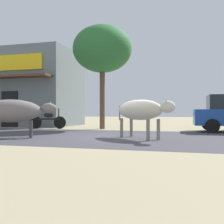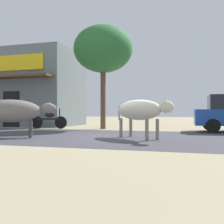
% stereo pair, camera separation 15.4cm
% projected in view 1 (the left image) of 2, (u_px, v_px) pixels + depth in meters
% --- Properties ---
extents(ground, '(80.00, 80.00, 0.00)m').
position_uv_depth(ground, '(117.00, 137.00, 10.32)').
color(ground, tan).
extents(asphalt_road, '(72.00, 6.75, 0.00)m').
position_uv_depth(asphalt_road, '(117.00, 137.00, 10.32)').
color(asphalt_road, '#3F3E46').
rests_on(asphalt_road, ground).
extents(storefront_left_cafe, '(8.37, 5.18, 4.83)m').
position_uv_depth(storefront_left_cafe, '(15.00, 89.00, 19.34)').
color(storefront_left_cafe, slate).
rests_on(storefront_left_cafe, ground).
extents(roadside_tree, '(3.08, 3.08, 5.42)m').
position_uv_depth(roadside_tree, '(102.00, 49.00, 15.12)').
color(roadside_tree, brown).
rests_on(roadside_tree, ground).
extents(parked_motorcycle, '(1.95, 0.45, 1.08)m').
position_uv_depth(parked_motorcycle, '(48.00, 120.00, 15.43)').
color(parked_motorcycle, black).
rests_on(parked_motorcycle, ground).
extents(cow_near_brown, '(2.48, 1.75, 1.32)m').
position_uv_depth(cow_near_brown, '(13.00, 111.00, 9.92)').
color(cow_near_brown, slate).
rests_on(cow_near_brown, ground).
extents(cow_far_dark, '(2.37, 2.14, 1.30)m').
position_uv_depth(cow_far_dark, '(140.00, 110.00, 9.60)').
color(cow_far_dark, beige).
rests_on(cow_far_dark, ground).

